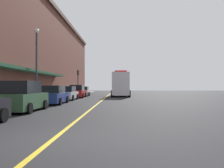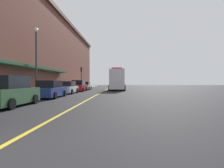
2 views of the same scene
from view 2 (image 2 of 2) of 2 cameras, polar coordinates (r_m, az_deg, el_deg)
ground_plane at (r=28.61m, az=-2.82°, el=-2.32°), size 112.00×112.00×0.00m
sidewalk_left at (r=29.86m, az=-14.75°, el=-2.07°), size 2.40×70.00×0.15m
lane_center_stripe at (r=28.61m, az=-2.82°, el=-2.31°), size 0.16×70.00×0.01m
brick_building_left at (r=31.55m, az=-25.52°, el=9.97°), size 10.27×64.00×13.23m
parked_car_1 at (r=12.96m, az=-29.11°, el=-2.25°), size 2.05×4.48×1.89m
parked_car_2 at (r=18.43m, az=-18.48°, el=-1.66°), size 2.14×4.92×1.63m
parked_car_3 at (r=24.13m, az=-13.56°, el=-1.14°), size 2.03×4.15×1.57m
parked_car_4 at (r=29.65m, az=-10.18°, el=-0.63°), size 2.12×4.77×1.76m
parked_car_5 at (r=34.89m, az=-8.34°, el=-0.58°), size 2.23×4.42×1.53m
box_truck at (r=32.68m, az=1.72°, el=1.24°), size 2.87×7.54×3.82m
parking_meter_1 at (r=22.04m, az=-18.90°, el=-0.52°), size 0.14×0.18×1.33m
parking_meter_2 at (r=34.01m, az=-11.06°, el=-0.06°), size 0.14×0.18×1.33m
parking_meter_3 at (r=36.42m, az=-10.13°, el=-0.01°), size 0.14×0.18×1.33m
street_lamp_left at (r=20.80m, az=-22.38°, el=8.62°), size 0.44×0.44×6.94m
traffic_light_near at (r=38.21m, az=-9.44°, el=3.17°), size 0.38×0.36×4.30m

